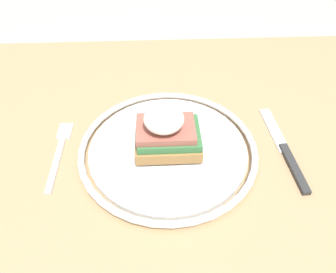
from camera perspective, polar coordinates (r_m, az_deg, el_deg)
dining_table at (r=0.57m, az=-3.49°, el=-13.66°), size 0.98×0.80×0.72m
plate at (r=0.51m, az=0.00°, el=-2.20°), size 0.27×0.27×0.02m
sandwich at (r=0.48m, az=-0.24°, el=0.86°), size 0.10×0.08×0.08m
fork at (r=0.54m, az=-18.38°, el=-2.43°), size 0.02×0.14×0.00m
knife at (r=0.54m, az=19.98°, el=-2.90°), size 0.03×0.19×0.01m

